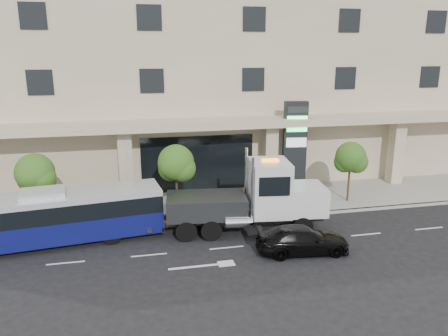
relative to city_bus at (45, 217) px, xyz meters
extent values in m
plane|color=black|center=(9.17, -0.87, -1.55)|extent=(120.00, 120.00, 0.00)
cube|color=gray|center=(9.17, 4.13, -1.47)|extent=(120.00, 6.00, 0.15)
cube|color=gray|center=(9.17, 1.13, -1.47)|extent=(120.00, 0.30, 0.15)
cube|color=tan|center=(9.17, 14.63, 8.45)|extent=(60.00, 15.00, 20.00)
cube|color=tan|center=(9.17, 5.93, 3.65)|extent=(60.00, 2.80, 0.50)
cube|color=black|center=(9.17, 7.10, 0.60)|extent=(8.00, 0.12, 4.00)
cube|color=tan|center=(4.17, 5.93, 1.05)|extent=(0.90, 0.90, 4.90)
cube|color=tan|center=(14.17, 5.93, 1.05)|extent=(0.90, 0.90, 4.90)
cube|color=tan|center=(24.17, 5.93, 1.05)|extent=(0.90, 0.90, 4.90)
cylinder|color=#422B19|center=(-0.83, 2.73, 0.00)|extent=(0.14, 0.14, 2.80)
sphere|color=#274E16|center=(-0.83, 2.73, 1.72)|extent=(2.20, 2.20, 2.20)
sphere|color=#274E16|center=(-0.48, 2.53, 1.40)|extent=(1.65, 1.65, 1.65)
sphere|color=#274E16|center=(-1.13, 2.93, 1.32)|extent=(1.54, 1.54, 1.54)
cylinder|color=#422B19|center=(7.17, 2.73, 0.07)|extent=(0.14, 0.14, 2.94)
sphere|color=#274E16|center=(7.17, 2.73, 1.88)|extent=(2.20, 2.20, 2.20)
sphere|color=#274E16|center=(7.52, 2.53, 1.54)|extent=(1.65, 1.65, 1.65)
sphere|color=#274E16|center=(6.87, 2.93, 1.46)|extent=(1.54, 1.54, 1.54)
cylinder|color=#422B19|center=(18.67, 2.73, -0.03)|extent=(0.14, 0.14, 2.73)
sphere|color=#274E16|center=(18.67, 2.73, 1.64)|extent=(2.00, 2.00, 2.00)
sphere|color=#274E16|center=(19.02, 2.53, 1.33)|extent=(1.50, 1.50, 1.50)
sphere|color=#274E16|center=(18.37, 2.93, 1.25)|extent=(1.40, 1.40, 1.40)
cylinder|color=black|center=(3.31, -0.64, -1.05)|extent=(1.03, 0.42, 1.00)
cylinder|color=black|center=(3.04, 1.44, -1.05)|extent=(1.03, 0.42, 1.00)
cube|color=#0D1155|center=(0.01, 0.00, -0.60)|extent=(12.19, 3.98, 1.20)
cube|color=black|center=(0.01, 0.00, 0.45)|extent=(12.20, 4.02, 0.90)
cube|color=#B3B7BC|center=(0.01, 0.00, 1.05)|extent=(12.19, 3.98, 0.30)
cube|color=#B3B7BC|center=(0.01, 0.00, 1.35)|extent=(2.38, 1.86, 0.30)
cube|color=#2D3033|center=(5.90, 0.75, -1.10)|extent=(0.45, 2.49, 0.30)
cube|color=#2D3033|center=(10.73, -0.43, -0.71)|extent=(8.92, 2.07, 0.42)
cube|color=silver|center=(14.10, -0.82, 0.28)|extent=(2.35, 2.63, 1.56)
cube|color=silver|center=(15.13, -0.94, 0.28)|extent=(0.32, 2.08, 1.25)
cube|color=silver|center=(12.02, -0.58, 1.01)|extent=(2.38, 2.83, 3.02)
cube|color=black|center=(13.01, -0.69, 1.48)|extent=(0.37, 2.29, 1.25)
cylinder|color=silver|center=(10.75, -1.58, 1.27)|extent=(0.21, 0.21, 3.55)
cylinder|color=silver|center=(11.02, 0.70, 1.27)|extent=(0.21, 0.21, 3.55)
cube|color=#2D3033|center=(8.50, -0.16, 0.07)|extent=(4.64, 3.00, 1.15)
cube|color=#2D3033|center=(6.02, 0.13, -0.56)|extent=(1.69, 0.49, 0.23)
cube|color=#2D3033|center=(5.40, 0.20, -0.97)|extent=(0.48, 1.89, 0.19)
cube|color=orange|center=(12.02, -0.58, 2.57)|extent=(0.97, 0.47, 0.15)
cylinder|color=black|center=(13.55, -1.86, -0.97)|extent=(1.18, 0.47, 1.15)
cylinder|color=black|center=(13.81, 0.31, -0.97)|extent=(1.18, 0.47, 1.15)
cylinder|color=black|center=(8.58, -1.27, -0.97)|extent=(1.18, 0.47, 1.15)
cylinder|color=black|center=(8.84, 0.90, -0.97)|extent=(1.18, 0.47, 1.15)
cylinder|color=black|center=(7.24, -1.12, -0.97)|extent=(1.18, 0.47, 1.15)
cylinder|color=black|center=(7.49, 1.06, -0.97)|extent=(1.18, 0.47, 1.15)
imported|color=black|center=(12.84, -3.68, -0.86)|extent=(4.88, 2.34, 1.37)
cube|color=black|center=(15.75, 5.33, 1.84)|extent=(1.68, 0.76, 6.47)
cube|color=#23D25D|center=(15.75, 5.03, 3.56)|extent=(1.40, 0.26, 1.08)
cube|color=silver|center=(15.75, 5.03, 2.27)|extent=(1.40, 0.26, 0.65)
cube|color=#262628|center=(15.75, 5.03, 4.53)|extent=(1.40, 0.26, 0.43)
camera|label=1|loc=(4.61, -22.76, 8.42)|focal=35.00mm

